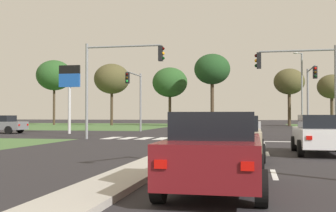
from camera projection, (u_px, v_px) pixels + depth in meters
The scene contains 36 objects.
ground_plane at pixel (214, 135), 32.23m from camera, with size 200.00×200.00×0.00m, color #282628.
grass_verge_far_left at pixel (54, 126), 61.33m from camera, with size 35.00×35.00×0.01m, color #476B38.
median_island_near at pixel (159, 161), 13.62m from camera, with size 1.20×22.00×0.14m, color #ADA89E.
median_island_far at pixel (232, 126), 56.72m from camera, with size 1.20×36.00×0.14m, color gray.
lane_dash_second at pixel (274, 174), 11.00m from camera, with size 0.14×2.00×0.01m, color silver.
lane_dash_third at pixel (267, 154), 16.87m from camera, with size 0.14×2.00×0.01m, color silver.
lane_dash_fourth at pixel (264, 144), 22.75m from camera, with size 0.14×2.00×0.01m, color silver.
stop_bar_near at pixel (269, 142), 24.61m from camera, with size 6.40×0.50×0.01m, color silver.
crosswalk_bar_near at pixel (111, 138), 28.41m from camera, with size 0.70×2.80×0.01m, color silver.
crosswalk_bar_second at pixel (128, 138), 28.18m from camera, with size 0.70×2.80×0.01m, color silver.
crosswalk_bar_third at pixel (145, 138), 27.95m from camera, with size 0.70×2.80×0.01m, color silver.
crosswalk_bar_fourth at pixel (162, 139), 27.72m from camera, with size 0.70×2.80×0.01m, color silver.
crosswalk_bar_fifth at pixel (179, 139), 27.49m from camera, with size 0.70×2.80×0.01m, color silver.
crosswalk_bar_sixth at pixel (197, 139), 27.26m from camera, with size 0.70×2.80×0.01m, color silver.
crosswalk_bar_seventh at pixel (215, 139), 27.03m from camera, with size 0.70×2.80×0.01m, color silver.
crosswalk_bar_eighth at pixel (233, 139), 26.80m from camera, with size 0.70×2.80×0.01m, color silver.
car_grey_near at pixel (0, 124), 35.65m from camera, with size 4.50×1.96×1.51m.
car_beige_second at pixel (235, 137), 14.98m from camera, with size 1.99×4.35×1.52m.
car_white_third at pixel (320, 134), 16.71m from camera, with size 2.00×4.21×1.55m.
car_silver_fourth at pixel (234, 124), 34.15m from camera, with size 4.18×1.94×1.55m.
car_teal_fifth at pixel (200, 122), 43.36m from camera, with size 2.07×4.48×1.53m.
car_red_sixth at pixel (219, 120), 64.38m from camera, with size 1.99×4.47×1.55m.
car_maroon_eighth at pixel (216, 151), 8.63m from camera, with size 1.98×4.45×1.60m.
traffic_signal_far_right at pixel (310, 87), 35.47m from camera, with size 0.32×5.02×5.61m.
traffic_signal_far_left at pixel (136, 90), 38.66m from camera, with size 0.32×4.59×5.49m.
traffic_signal_near_right at pixel (305, 76), 24.66m from camera, with size 4.67×0.32×5.56m.
traffic_signal_near_left at pixel (114, 73), 27.01m from camera, with size 5.24×0.32×6.16m.
street_lamp_third at pixel (301, 86), 48.75m from camera, with size 1.22×1.81×8.71m.
pedestrian_at_median at pixel (227, 119), 43.05m from camera, with size 0.34×0.34×1.66m.
fuel_price_totem at pixel (70, 84), 35.11m from camera, with size 1.80×0.24×5.66m.
treeline_near at pixel (54, 75), 65.70m from camera, with size 5.50×5.50×10.03m.
treeline_second at pixel (112, 79), 64.33m from camera, with size 5.37×5.37×9.32m.
treeline_third at pixel (170, 83), 62.37m from camera, with size 5.14×5.14×8.53m.
treeline_fourth at pixel (212, 70), 56.86m from camera, with size 4.82×4.82×9.75m.
treeline_fifth at pixel (289, 82), 59.22m from camera, with size 4.26×4.26×8.03m.
treeline_sixth at pixel (332, 87), 56.48m from camera, with size 3.79×3.79×6.95m.
Camera 1 is at (3.01, -2.32, 1.55)m, focal length 45.39 mm.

